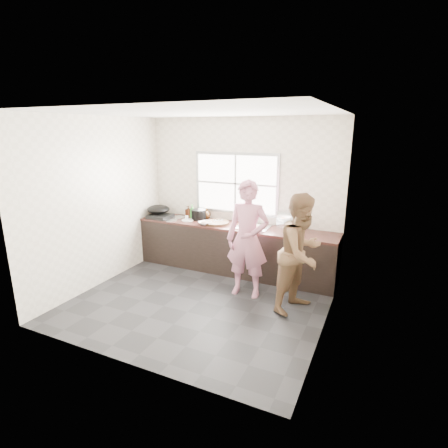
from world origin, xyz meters
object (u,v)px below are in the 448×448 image
at_px(cutting_board, 217,223).
at_px(plate_food, 188,220).
at_px(bottle_brown_tall, 188,212).
at_px(bowl_held, 258,229).
at_px(pot_lid_right, 178,217).
at_px(woman, 248,243).
at_px(burner, 160,216).
at_px(dish_rack, 291,220).
at_px(bottle_green, 192,212).
at_px(person_side, 301,253).
at_px(wok, 158,209).
at_px(glass_jar, 187,218).
at_px(bowl_mince, 205,223).
at_px(bowl_crabs, 253,229).
at_px(bottle_brown_short, 206,214).
at_px(black_pot, 199,215).
at_px(pot_lid_left, 171,220).

distance_m(cutting_board, plate_food, 0.59).
distance_m(plate_food, bottle_brown_tall, 0.35).
bearing_deg(bowl_held, pot_lid_right, 172.51).
xyz_separation_m(woman, plate_food, (-1.46, 0.69, 0.04)).
height_order(plate_food, burner, burner).
bearing_deg(dish_rack, bottle_green, -156.63).
bearing_deg(person_side, wok, 95.69).
height_order(plate_food, glass_jar, glass_jar).
xyz_separation_m(bowl_mince, bowl_crabs, (0.91, -0.01, 0.01)).
relative_size(wok, pot_lid_right, 1.68).
bearing_deg(bowl_crabs, bottle_brown_short, 158.91).
bearing_deg(black_pot, dish_rack, 4.62).
xyz_separation_m(person_side, pot_lid_right, (-2.59, 0.93, 0.03)).
height_order(cutting_board, plate_food, cutting_board).
bearing_deg(pot_lid_right, glass_jar, -24.73).
bearing_deg(pot_lid_right, plate_food, -22.93).
bearing_deg(bottle_brown_tall, glass_jar, -65.32).
xyz_separation_m(plate_food, bottle_brown_short, (0.23, 0.30, 0.08)).
bearing_deg(woman, pot_lid_left, 157.77).
relative_size(bowl_crabs, plate_food, 0.99).
height_order(bowl_mince, burner, burner).
bearing_deg(bowl_crabs, woman, -77.48).
xyz_separation_m(bowl_held, black_pot, (-1.27, 0.26, 0.06)).
height_order(bowl_held, burner, bowl_held).
bearing_deg(black_pot, bottle_brown_short, 57.29).
distance_m(bottle_brown_short, dish_rack, 1.62).
bearing_deg(cutting_board, woman, -39.19).
bearing_deg(dish_rack, bowl_crabs, -121.18).
xyz_separation_m(black_pot, bottle_brown_short, (0.09, 0.14, -0.00)).
distance_m(bowl_mince, pot_lid_left, 0.70).
distance_m(woman, black_pot, 1.57).
bearing_deg(pot_lid_right, bottle_brown_tall, 52.63).
bearing_deg(dish_rack, black_pot, -155.71).
bearing_deg(bowl_crabs, burner, 177.28).
bearing_deg(plate_food, bowl_mince, -15.09).
xyz_separation_m(woman, burner, (-2.04, 0.66, 0.06)).
bearing_deg(bowl_crabs, bowl_mince, 179.44).
xyz_separation_m(bowl_crabs, bottle_brown_tall, (-1.49, 0.42, 0.06)).
distance_m(bottle_green, pot_lid_left, 0.43).
bearing_deg(bottle_brown_tall, pot_lid_left, -106.07).
height_order(burner, pot_lid_left, burner).
bearing_deg(bowl_mince, woman, -29.21).
distance_m(bowl_mince, bottle_brown_tall, 0.72).
bearing_deg(woman, bottle_green, 145.02).
height_order(bottle_green, pot_lid_right, bottle_green).
bearing_deg(burner, bottle_green, 19.95).
bearing_deg(bottle_brown_tall, wok, -153.68).
distance_m(plate_food, glass_jar, 0.04).
bearing_deg(bottle_brown_tall, person_side, -24.28).
height_order(bowl_mince, bottle_green, bottle_green).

